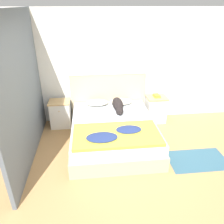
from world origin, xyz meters
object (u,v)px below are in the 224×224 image
dog (118,105)px  book_stack (157,96)px  nightstand_left (61,114)px  pillow_left (97,103)px  nightstand_right (156,109)px  pillow_right (121,101)px  bed (113,132)px

dog → book_stack: size_ratio=3.80×
nightstand_left → pillow_left: size_ratio=1.21×
nightstand_right → book_stack: size_ratio=3.08×
nightstand_left → dog: size_ratio=0.81×
dog → book_stack: (0.96, 0.30, 0.05)m
pillow_right → nightstand_left: bearing=179.4°
dog → bed: bearing=-107.4°
pillow_left → book_stack: size_ratio=2.54×
pillow_right → dog: dog is taller
nightstand_right → dog: 1.04m
pillow_left → nightstand_right: bearing=0.6°
bed → dog: 0.67m
bed → nightstand_right: size_ratio=3.21×
pillow_left → pillow_right: (0.56, 0.00, 0.00)m
bed → book_stack: size_ratio=9.87×
nightstand_right → pillow_left: 1.43m
nightstand_left → pillow_left: 0.89m
nightstand_right → nightstand_left: bearing=180.0°
book_stack → dog: bearing=-162.7°
pillow_left → dog: bearing=-30.4°
nightstand_right → dog: bearing=-163.9°
nightstand_left → book_stack: 2.28m
nightstand_right → book_stack: book_stack is taller
pillow_right → book_stack: bearing=2.4°
pillow_left → book_stack: (1.41, 0.04, 0.09)m
nightstand_left → pillow_left: (0.85, -0.01, 0.25)m
bed → dog: dog is taller
book_stack → nightstand_left: bearing=-179.5°
nightstand_left → pillow_left: nightstand_left is taller
nightstand_left → nightstand_right: size_ratio=1.00×
pillow_right → pillow_left: bearing=180.0°
pillow_left → nightstand_left: bearing=179.0°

